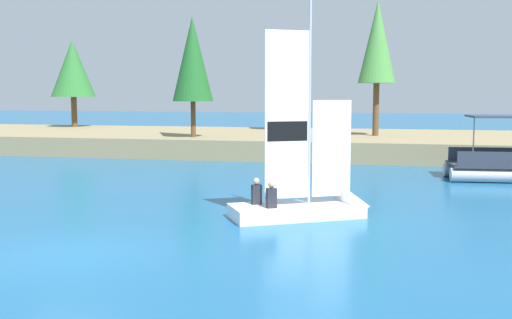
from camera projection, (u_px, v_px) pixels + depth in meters
ground_plane at (70, 255)px, 13.84m from camera, size 200.00×200.00×0.00m
shore_bank at (275, 142)px, 38.38m from camera, size 80.00×12.65×1.13m
shoreline_tree_left at (73, 69)px, 45.21m from camera, size 3.29×3.29×6.48m
shoreline_tree_midleft at (193, 59)px, 34.62m from camera, size 2.34×2.34×6.92m
shoreline_tree_centre at (281, 67)px, 41.43m from camera, size 2.13×2.13×6.01m
shoreline_tree_midright at (377, 43)px, 35.70m from camera, size 2.21×2.21×7.99m
sailboat at (320, 202)px, 18.16m from camera, size 4.54×3.41×6.85m
pontoon_boat at (511, 165)px, 25.54m from camera, size 5.39×2.66×2.75m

